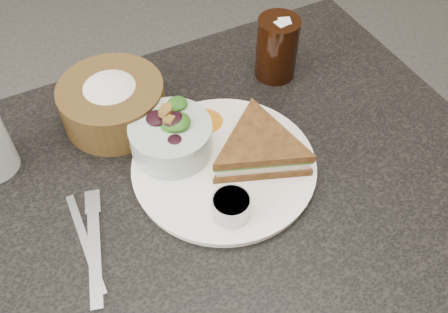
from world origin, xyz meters
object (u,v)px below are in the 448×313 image
at_px(dinner_plate, 224,166).
at_px(salad_bowl, 171,134).
at_px(dining_table, 201,295).
at_px(sandwich, 259,148).
at_px(dressing_ramekin, 231,207).
at_px(cola_glass, 277,45).
at_px(bread_basket, 112,97).

height_order(dinner_plate, salad_bowl, salad_bowl).
xyz_separation_m(dining_table, sandwich, (0.12, 0.01, 0.41)).
bearing_deg(dressing_ramekin, cola_glass, 48.49).
height_order(sandwich, dressing_ramekin, sandwich).
xyz_separation_m(dinner_plate, bread_basket, (-0.12, 0.19, 0.04)).
bearing_deg(sandwich, dining_table, -156.41).
xyz_separation_m(sandwich, bread_basket, (-0.17, 0.20, 0.01)).
bearing_deg(cola_glass, sandwich, -127.16).
relative_size(dinner_plate, dressing_ramekin, 5.08).
distance_m(salad_bowl, cola_glass, 0.27).
relative_size(bread_basket, cola_glass, 1.36).
height_order(dressing_ramekin, cola_glass, cola_glass).
bearing_deg(dinner_plate, sandwich, -15.69).
xyz_separation_m(dinner_plate, dressing_ramekin, (-0.03, -0.09, 0.02)).
height_order(dining_table, sandwich, sandwich).
bearing_deg(dining_table, bread_basket, 104.16).
distance_m(dinner_plate, cola_glass, 0.26).
relative_size(salad_bowl, cola_glass, 1.01).
distance_m(dining_table, bread_basket, 0.48).
xyz_separation_m(sandwich, salad_bowl, (-0.12, 0.08, 0.01)).
bearing_deg(salad_bowl, bread_basket, 115.03).
xyz_separation_m(dinner_plate, sandwich, (0.06, -0.02, 0.03)).
bearing_deg(salad_bowl, dining_table, -92.82).
distance_m(dining_table, dinner_plate, 0.39).
relative_size(dressing_ramekin, bread_basket, 0.32).
bearing_deg(dinner_plate, cola_glass, 40.69).
bearing_deg(sandwich, dinner_plate, -175.02).
xyz_separation_m(sandwich, cola_glass, (0.14, 0.18, 0.03)).
relative_size(dressing_ramekin, cola_glass, 0.44).
xyz_separation_m(salad_bowl, cola_glass, (0.25, 0.10, 0.01)).
bearing_deg(bread_basket, dressing_ramekin, -72.81).
bearing_deg(sandwich, dressing_ramekin, -119.39).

